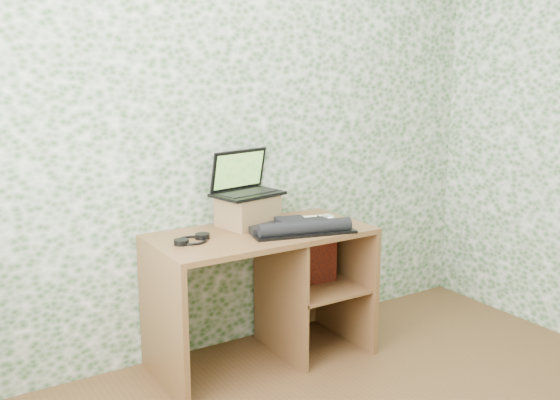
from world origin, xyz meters
TOP-DOWN VIEW (x-y plane):
  - wall_back at (0.00, 1.75)m, footprint 3.50×0.00m
  - desk at (0.08, 1.47)m, footprint 1.20×0.60m
  - riser at (-0.00, 1.58)m, footprint 0.33×0.30m
  - laptop at (-0.00, 1.62)m, footprint 0.41×0.33m
  - keyboard at (0.16, 1.33)m, footprint 0.57×0.40m
  - headphones at (-0.40, 1.46)m, footprint 0.21×0.20m
  - notepad at (0.39, 1.42)m, footprint 0.27×0.32m
  - mouse at (0.42, 1.39)m, footprint 0.09×0.11m
  - pen at (0.42, 1.45)m, footprint 0.03×0.14m
  - red_box at (0.38, 1.44)m, footprint 0.23×0.09m

SIDE VIEW (x-z plane):
  - desk at x=0.08m, z-range 0.11..0.86m
  - red_box at x=0.38m, z-range 0.39..0.66m
  - notepad at x=0.39m, z-range 0.75..0.76m
  - headphones at x=-0.40m, z-range 0.75..0.77m
  - pen at x=0.42m, z-range 0.76..0.77m
  - keyboard at x=0.16m, z-range 0.74..0.82m
  - mouse at x=0.42m, z-range 0.76..0.80m
  - riser at x=0.00m, z-range 0.75..0.92m
  - laptop at x=0.00m, z-range 0.86..1.11m
  - wall_back at x=0.00m, z-range -0.45..3.05m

